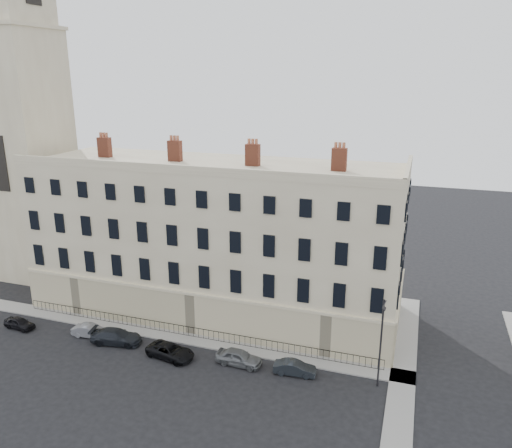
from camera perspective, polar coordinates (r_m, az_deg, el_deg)
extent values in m
plane|color=black|center=(41.09, -3.26, -17.57)|extent=(160.00, 160.00, 0.00)
cube|color=#C5B592|center=(49.86, -4.71, -1.60)|extent=(36.00, 12.00, 15.00)
cube|color=beige|center=(46.88, -7.51, -10.23)|extent=(36.10, 0.18, 4.00)
cube|color=beige|center=(48.30, 15.91, -9.92)|extent=(0.18, 12.10, 4.00)
cube|color=#C5B592|center=(42.75, -8.06, 6.14)|extent=(36.00, 0.35, 0.80)
cube|color=#C5B592|center=(44.11, 17.00, 5.90)|extent=(0.35, 12.00, 0.80)
cube|color=brown|center=(53.76, -16.91, 8.39)|extent=(1.30, 0.70, 2.00)
cube|color=brown|center=(49.60, -9.25, 8.24)|extent=(1.30, 0.70, 2.00)
cube|color=brown|center=(46.45, -0.38, 7.89)|extent=(1.30, 0.70, 2.00)
cube|color=brown|center=(44.53, 9.49, 7.28)|extent=(1.30, 0.70, 2.00)
cube|color=#C5B592|center=(63.13, -24.72, 6.89)|extent=(8.00, 8.00, 28.00)
cube|color=gray|center=(48.81, -12.23, -11.90)|extent=(48.00, 2.00, 0.12)
cube|color=gray|center=(45.68, 16.60, -14.39)|extent=(2.00, 24.00, 0.12)
cube|color=black|center=(46.92, -7.75, -11.56)|extent=(35.00, 0.04, 0.04)
cube|color=black|center=(47.35, -7.70, -12.52)|extent=(35.00, 0.04, 0.04)
imported|color=black|center=(53.13, -25.41, -10.19)|extent=(3.24, 1.54, 1.07)
imported|color=gray|center=(49.17, -18.36, -11.52)|extent=(3.55, 1.50, 1.14)
imported|color=black|center=(47.37, -15.69, -12.28)|extent=(4.83, 2.62, 1.33)
imported|color=black|center=(44.29, -9.75, -14.14)|extent=(4.54, 2.66, 1.19)
imported|color=slate|center=(42.76, -1.96, -14.98)|extent=(3.97, 1.73, 1.33)
imported|color=black|center=(41.72, 4.47, -16.09)|extent=(3.51, 1.49, 1.13)
cylinder|color=#28272C|center=(39.76, 14.05, -13.16)|extent=(0.15, 0.15, 7.32)
cylinder|color=#28272C|center=(37.56, 14.45, -8.90)|extent=(0.23, 1.37, 0.09)
cube|color=#28272C|center=(37.00, 14.47, -9.39)|extent=(0.21, 0.47, 0.11)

